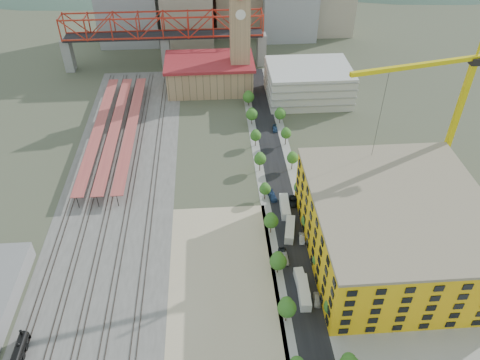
{
  "coord_description": "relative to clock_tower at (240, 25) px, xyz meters",
  "views": [
    {
      "loc": [
        -5.2,
        -106.17,
        95.85
      ],
      "look_at": [
        2.55,
        2.59,
        10.0
      ],
      "focal_mm": 35.0,
      "sensor_mm": 36.0,
      "label": 1
    }
  ],
  "objects": [
    {
      "name": "clock_tower",
      "position": [
        0.0,
        0.0,
        0.0
      ],
      "size": [
        12.0,
        12.0,
        52.0
      ],
      "color": "tan",
      "rests_on": "ground"
    },
    {
      "name": "dirt_lot",
      "position": [
        -12.0,
        -111.49,
        -28.67
      ],
      "size": [
        28.0,
        67.0,
        0.06
      ],
      "primitive_type": "cube",
      "color": "tan",
      "rests_on": "ground"
    },
    {
      "name": "car_1",
      "position": [
        5.0,
        -100.84,
        -27.91
      ],
      "size": [
        1.89,
        4.86,
        1.58
      ],
      "primitive_type": "imported",
      "rotation": [
        0.0,
        0.0,
        0.05
      ],
      "color": "gray",
      "rests_on": "ground"
    },
    {
      "name": "ground",
      "position": [
        -8.0,
        -79.99,
        -28.7
      ],
      "size": [
        400.0,
        400.0,
        0.0
      ],
      "primitive_type": "plane",
      "color": "#474C38",
      "rests_on": "ground"
    },
    {
      "name": "platform_canopies",
      "position": [
        -49.0,
        -34.99,
        -24.7
      ],
      "size": [
        16.0,
        80.0,
        4.12
      ],
      "color": "#BE5549",
      "rests_on": "ground"
    },
    {
      "name": "truss_bridge",
      "position": [
        -33.0,
        25.01,
        -9.83
      ],
      "size": [
        94.0,
        9.6,
        25.6
      ],
      "color": "gray",
      "rests_on": "ground"
    },
    {
      "name": "car_6",
      "position": [
        11.0,
        -77.51,
        -27.95
      ],
      "size": [
        3.27,
        5.69,
        1.49
      ],
      "primitive_type": "imported",
      "rotation": [
        0.0,
        0.0,
        -0.15
      ],
      "color": "black",
      "rests_on": "ground"
    },
    {
      "name": "distant_hills",
      "position": [
        37.28,
        180.01,
        -108.23
      ],
      "size": [
        647.0,
        264.0,
        227.0
      ],
      "color": "#4C6B59",
      "rests_on": "ground"
    },
    {
      "name": "station_hall",
      "position": [
        -13.0,
        2.01,
        -22.03
      ],
      "size": [
        38.0,
        24.0,
        13.1
      ],
      "color": "tan",
      "rests_on": "ground"
    },
    {
      "name": "car_4",
      "position": [
        11.0,
        -115.06,
        -27.94
      ],
      "size": [
        2.28,
        4.62,
        1.52
      ],
      "primitive_type": "imported",
      "rotation": [
        0.0,
        0.0,
        -0.11
      ],
      "color": "#BBBBBB",
      "rests_on": "ground"
    },
    {
      "name": "sidewalk_east",
      "position": [
        13.5,
        -64.99,
        -28.68
      ],
      "size": [
        3.0,
        170.0,
        0.04
      ],
      "primitive_type": "cube",
      "color": "gray",
      "rests_on": "ground"
    },
    {
      "name": "site_trailer_b",
      "position": [
        8.0,
        -110.21,
        -27.44
      ],
      "size": [
        2.89,
        9.26,
        2.5
      ],
      "primitive_type": "cube",
      "rotation": [
        0.0,
        0.0,
        0.05
      ],
      "color": "silver",
      "rests_on": "ground"
    },
    {
      "name": "site_trailer_c",
      "position": [
        8.0,
        -90.52,
        -27.37
      ],
      "size": [
        4.49,
        10.0,
        2.65
      ],
      "primitive_type": "cube",
      "rotation": [
        0.0,
        0.0,
        -0.21
      ],
      "color": "silver",
      "rests_on": "ground"
    },
    {
      "name": "tower_crane",
      "position": [
        53.86,
        -75.0,
        3.88
      ],
      "size": [
        48.69,
        12.17,
        52.79
      ],
      "color": "yellow",
      "rests_on": "ground"
    },
    {
      "name": "rail_tracks",
      "position": [
        -45.8,
        -62.49,
        -28.55
      ],
      "size": [
        26.56,
        160.0,
        0.18
      ],
      "color": "#382B23",
      "rests_on": "ground"
    },
    {
      "name": "car_2",
      "position": [
        5.0,
        -99.12,
        -28.04
      ],
      "size": [
        2.66,
        4.9,
        1.3
      ],
      "primitive_type": "imported",
      "rotation": [
        0.0,
        0.0,
        0.11
      ],
      "color": "black",
      "rests_on": "ground"
    },
    {
      "name": "street_trees",
      "position": [
        8.0,
        -74.99,
        -28.7
      ],
      "size": [
        15.4,
        124.4,
        8.0
      ],
      "color": "#306C20",
      "rests_on": "ground"
    },
    {
      "name": "site_trailer_d",
      "position": [
        8.0,
        -80.59,
        -27.34
      ],
      "size": [
        3.03,
        10.0,
        2.71
      ],
      "primitive_type": "cube",
      "rotation": [
        0.0,
        0.0,
        -0.04
      ],
      "color": "silver",
      "rests_on": "ground"
    },
    {
      "name": "construction_pad",
      "position": [
        37.0,
        -99.99,
        -28.67
      ],
      "size": [
        50.0,
        90.0,
        0.06
      ],
      "primitive_type": "cube",
      "color": "gray",
      "rests_on": "ground"
    },
    {
      "name": "sidewalk_west",
      "position": [
        2.5,
        -64.99,
        -28.68
      ],
      "size": [
        3.0,
        170.0,
        0.04
      ],
      "primitive_type": "cube",
      "color": "gray",
      "rests_on": "ground"
    },
    {
      "name": "site_trailer_a",
      "position": [
        8.0,
        -113.04,
        -27.32
      ],
      "size": [
        3.12,
        10.14,
        2.74
      ],
      "primitive_type": "cube",
      "rotation": [
        0.0,
        0.0,
        -0.05
      ],
      "color": "silver",
      "rests_on": "ground"
    },
    {
      "name": "car_3",
      "position": [
        5.0,
        -74.68,
        -27.94
      ],
      "size": [
        2.96,
        5.51,
        1.52
      ],
      "primitive_type": "imported",
      "rotation": [
        0.0,
        0.0,
        0.17
      ],
      "color": "navy",
      "rests_on": "ground"
    },
    {
      "name": "construction_building",
      "position": [
        34.0,
        -99.99,
        -19.29
      ],
      "size": [
        44.6,
        50.6,
        18.8
      ],
      "color": "yellow",
      "rests_on": "ground"
    },
    {
      "name": "parking_garage",
      "position": [
        28.0,
        -9.99,
        -21.7
      ],
      "size": [
        34.0,
        26.0,
        14.0
      ],
      "primitive_type": "cube",
      "color": "silver",
      "rests_on": "ground"
    },
    {
      "name": "car_5",
      "position": [
        11.0,
        -93.74,
        -27.97
      ],
      "size": [
        2.1,
        4.57,
        1.45
      ],
      "primitive_type": "imported",
      "rotation": [
        0.0,
        0.0,
        -0.13
      ],
      "color": "#A5A5AA",
      "rests_on": "ground"
    },
    {
      "name": "ballast_strip",
      "position": [
        -44.0,
        -62.49,
        -28.67
      ],
      "size": [
        36.0,
        165.0,
        0.06
      ],
      "primitive_type": "cube",
      "color": "#605E59",
      "rests_on": "ground"
    },
    {
      "name": "car_7",
      "position": [
        11.0,
        -34.8,
        -28.04
      ],
      "size": [
        2.09,
        4.6,
        1.31
      ],
      "primitive_type": "imported",
      "rotation": [
        0.0,
        0.0,
        -0.06
      ],
      "color": "navy",
      "rests_on": "ground"
    },
    {
      "name": "street_asphalt",
      "position": [
        8.0,
        -64.99,
        -28.67
      ],
      "size": [
        12.0,
        170.0,
        0.06
      ],
      "primitive_type": "cube",
      "color": "black",
      "rests_on": "ground"
    }
  ]
}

